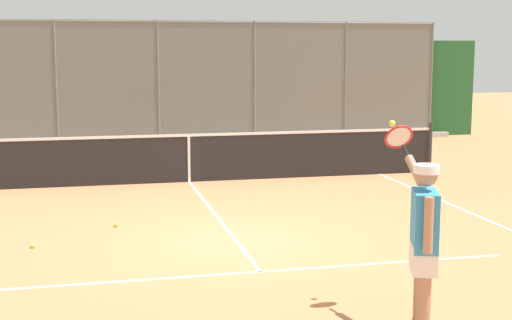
{
  "coord_description": "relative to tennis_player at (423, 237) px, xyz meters",
  "views": [
    {
      "loc": [
        1.97,
        9.73,
        2.64
      ],
      "look_at": [
        -0.39,
        -0.45,
        1.05
      ],
      "focal_mm": 51.85,
      "sensor_mm": 36.0,
      "label": 1
    }
  ],
  "objects": [
    {
      "name": "tennis_ball_near_baseline",
      "position": [
        3.69,
        -3.98,
        -0.91
      ],
      "size": [
        0.07,
        0.07,
        0.07
      ],
      "primitive_type": "sphere",
      "color": "#D6E042",
      "rests_on": "ground"
    },
    {
      "name": "fence_backdrop",
      "position": [
        0.98,
        -14.94,
        0.48
      ],
      "size": [
        19.17,
        1.37,
        3.38
      ],
      "color": "slate",
      "rests_on": "ground"
    },
    {
      "name": "tennis_player",
      "position": [
        0.0,
        0.0,
        0.0
      ],
      "size": [
        0.43,
        1.37,
        1.91
      ],
      "rotation": [
        0.0,
        0.0,
        -1.91
      ],
      "color": "navy",
      "rests_on": "ground"
    },
    {
      "name": "ground_plane",
      "position": [
        0.98,
        -3.74,
        -0.94
      ],
      "size": [
        60.0,
        60.0,
        0.0
      ],
      "primitive_type": "plane",
      "color": "#C67A4C"
    },
    {
      "name": "tennis_ball_near_net",
      "position": [
        2.56,
        -4.91,
        -0.91
      ],
      "size": [
        0.07,
        0.07,
        0.07
      ],
      "primitive_type": "sphere",
      "color": "#C1D138",
      "rests_on": "ground"
    },
    {
      "name": "tennis_net",
      "position": [
        0.98,
        -8.39,
        -0.45
      ],
      "size": [
        10.45,
        0.09,
        1.07
      ],
      "color": "#2D2D2D",
      "rests_on": "ground"
    },
    {
      "name": "court_line_markings",
      "position": [
        0.98,
        -2.04,
        -0.94
      ],
      "size": [
        8.13,
        11.17,
        0.01
      ],
      "color": "white",
      "rests_on": "ground"
    }
  ]
}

